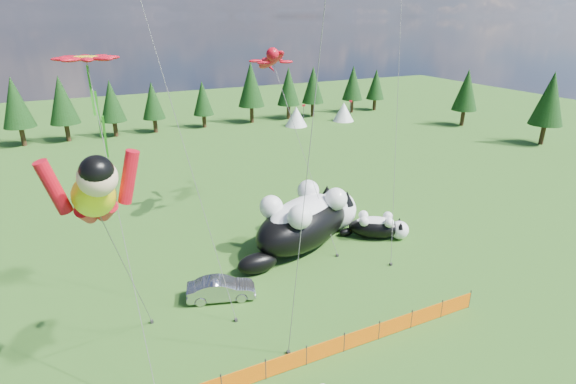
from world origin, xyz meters
The scene contains 12 objects.
ground centered at (0.00, 0.00, 0.00)m, with size 160.00×160.00×0.00m, color #16370A.
safety_fence centered at (0.00, -3.00, 0.50)m, with size 22.06×0.06×1.10m.
tree_line centered at (0.00, 45.00, 4.00)m, with size 90.00×4.00×8.00m, color black, non-canonical shape.
festival_tents centered at (11.00, 40.00, 1.40)m, with size 50.00×3.20×2.80m, color white, non-canonical shape.
cat_large centered at (6.50, 7.30, 1.91)m, with size 10.56×6.89×4.01m.
cat_small centered at (11.53, 6.05, 0.85)m, with size 4.44×3.44×1.79m.
car centered at (-0.88, 3.64, 0.62)m, with size 1.32×3.79×1.25m, color #A9AAAE.
superhero_kite centered at (-6.56, -1.47, 9.05)m, with size 4.60×7.15×11.81m.
gecko_kite centered at (6.47, 13.14, 11.91)m, with size 2.96×11.17×14.40m.
flower_kite centered at (-5.97, 2.93, 13.09)m, with size 3.04×7.47×14.37m.
diamond_kite_a centered at (-2.95, 7.33, 15.54)m, with size 2.77×6.75×17.54m.
diamond_kite_c centered at (1.70, -2.53, 14.85)m, with size 1.56×1.12×16.50m.
Camera 1 is at (-6.74, -17.22, 14.80)m, focal length 28.00 mm.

